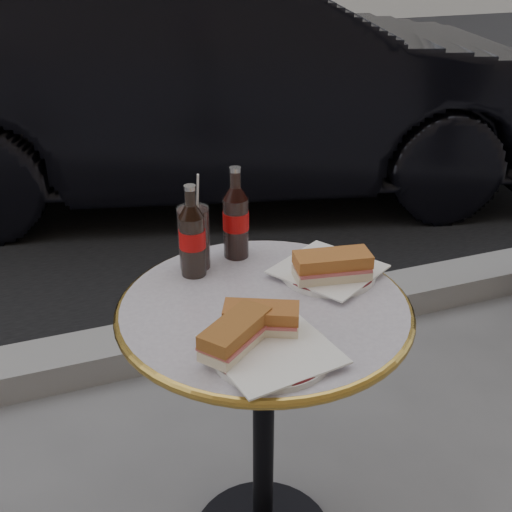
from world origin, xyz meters
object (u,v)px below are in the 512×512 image
object	(u,v)px
plate_left	(272,353)
plate_right	(328,272)
parked_car	(221,80)
cola_glass	(194,238)
cola_bottle_right	(236,213)
cola_bottle_left	(192,231)
bistro_table	(263,436)

from	to	relation	value
plate_left	plate_right	distance (m)	0.33
parked_car	plate_right	bearing A→B (deg)	-177.69
plate_left	plate_right	bearing A→B (deg)	46.03
plate_left	cola_glass	size ratio (longest dim) A/B	1.50
cola_bottle_right	parked_car	xyz separation A→B (m)	(0.66, 2.22, -0.19)
plate_right	cola_bottle_right	bearing A→B (deg)	135.70
cola_glass	cola_bottle_left	bearing A→B (deg)	-110.46
plate_left	cola_bottle_left	bearing A→B (deg)	98.22
bistro_table	cola_bottle_right	bearing A→B (deg)	86.01
cola_bottle_left	parked_car	world-z (taller)	parked_car
bistro_table	cola_glass	distance (m)	0.50
plate_right	bistro_table	bearing A→B (deg)	-159.57
cola_bottle_left	parked_car	xyz separation A→B (m)	(0.78, 2.27, -0.19)
parked_car	cola_bottle_right	bearing A→B (deg)	177.52
plate_left	plate_right	size ratio (longest dim) A/B	1.03
bistro_table	parked_car	world-z (taller)	parked_car
bistro_table	parked_car	distance (m)	2.55
bistro_table	plate_right	xyz separation A→B (m)	(0.18, 0.07, 0.37)
bistro_table	plate_left	distance (m)	0.41
bistro_table	cola_bottle_right	distance (m)	0.53
plate_left	cola_bottle_right	distance (m)	0.42
cola_bottle_right	parked_car	world-z (taller)	parked_car
bistro_table	plate_left	world-z (taller)	plate_left
cola_glass	plate_left	bearing A→B (deg)	-84.23
bistro_table	parked_car	size ratio (longest dim) A/B	0.18
plate_left	parked_car	world-z (taller)	parked_car
cola_bottle_right	parked_car	size ratio (longest dim) A/B	0.06
cola_bottle_left	plate_left	bearing A→B (deg)	-81.78
bistro_table	plate_right	world-z (taller)	plate_right
plate_right	cola_bottle_right	distance (m)	0.25
cola_glass	bistro_table	bearing A→B (deg)	-66.30
bistro_table	plate_right	size ratio (longest dim) A/B	3.39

